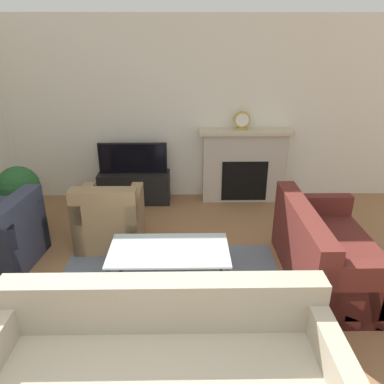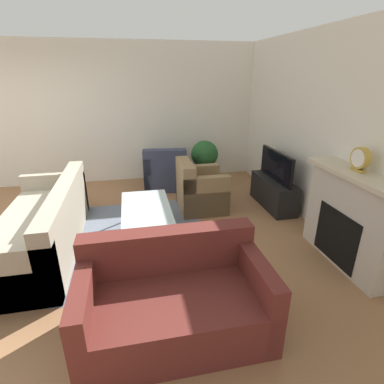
{
  "view_description": "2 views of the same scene",
  "coord_description": "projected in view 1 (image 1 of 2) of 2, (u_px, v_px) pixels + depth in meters",
  "views": [
    {
      "loc": [
        0.29,
        -1.08,
        2.43
      ],
      "look_at": [
        0.36,
        2.83,
        0.77
      ],
      "focal_mm": 35.0,
      "sensor_mm": 36.0,
      "label": 1
    },
    {
      "loc": [
        3.8,
        1.98,
        2.11
      ],
      "look_at": [
        0.38,
        2.69,
        0.73
      ],
      "focal_mm": 28.0,
      "sensor_mm": 36.0,
      "label": 2
    }
  ],
  "objects": [
    {
      "name": "armchair_accent",
      "position": [
        110.0,
        221.0,
        4.6
      ],
      "size": [
        0.77,
        0.74,
        0.82
      ],
      "rotation": [
        0.0,
        0.0,
        3.13
      ],
      "color": "#8C704C",
      "rests_on": "ground_plane"
    },
    {
      "name": "area_rug",
      "position": [
        170.0,
        293.0,
        3.79
      ],
      "size": [
        2.39,
        1.84,
        0.0
      ],
      "color": "slate",
      "rests_on": "ground_plane"
    },
    {
      "name": "couch_sectional",
      "position": [
        163.0,
        372.0,
        2.56
      ],
      "size": [
        2.34,
        0.93,
        0.82
      ],
      "color": "#9E937F",
      "rests_on": "ground_plane"
    },
    {
      "name": "tv",
      "position": [
        133.0,
        158.0,
        5.59
      ],
      "size": [
        1.02,
        0.06,
        0.47
      ],
      "color": "black",
      "rests_on": "tv_stand"
    },
    {
      "name": "couch_loveseat",
      "position": [
        327.0,
        255.0,
        3.91
      ],
      "size": [
        0.9,
        1.57,
        0.82
      ],
      "rotation": [
        0.0,
        0.0,
        1.57
      ],
      "color": "#5B231E",
      "rests_on": "ground_plane"
    },
    {
      "name": "armchair_by_window",
      "position": [
        2.0,
        239.0,
        4.19
      ],
      "size": [
        0.86,
        0.88,
        0.82
      ],
      "rotation": [
        0.0,
        0.0,
        -1.68
      ],
      "color": "#33384C",
      "rests_on": "ground_plane"
    },
    {
      "name": "mantel_clock",
      "position": [
        242.0,
        120.0,
        5.5
      ],
      "size": [
        0.24,
        0.07,
        0.27
      ],
      "color": "#B79338",
      "rests_on": "fireplace"
    },
    {
      "name": "fireplace",
      "position": [
        244.0,
        163.0,
        5.76
      ],
      "size": [
        1.38,
        0.38,
        1.12
      ],
      "color": "#BCB2A3",
      "rests_on": "ground_plane"
    },
    {
      "name": "coffee_table",
      "position": [
        169.0,
        253.0,
        3.73
      ],
      "size": [
        1.19,
        0.64,
        0.45
      ],
      "color": "#333338",
      "rests_on": "ground_plane"
    },
    {
      "name": "wall_back",
      "position": [
        166.0,
        111.0,
        5.62
      ],
      "size": [
        7.85,
        0.06,
        2.7
      ],
      "color": "silver",
      "rests_on": "ground_plane"
    },
    {
      "name": "tv_stand",
      "position": [
        135.0,
        187.0,
        5.77
      ],
      "size": [
        1.08,
        0.37,
        0.48
      ],
      "color": "black",
      "rests_on": "ground_plane"
    },
    {
      "name": "potted_plant",
      "position": [
        19.0,
        190.0,
        4.84
      ],
      "size": [
        0.54,
        0.54,
        0.88
      ],
      "color": "beige",
      "rests_on": "ground_plane"
    }
  ]
}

